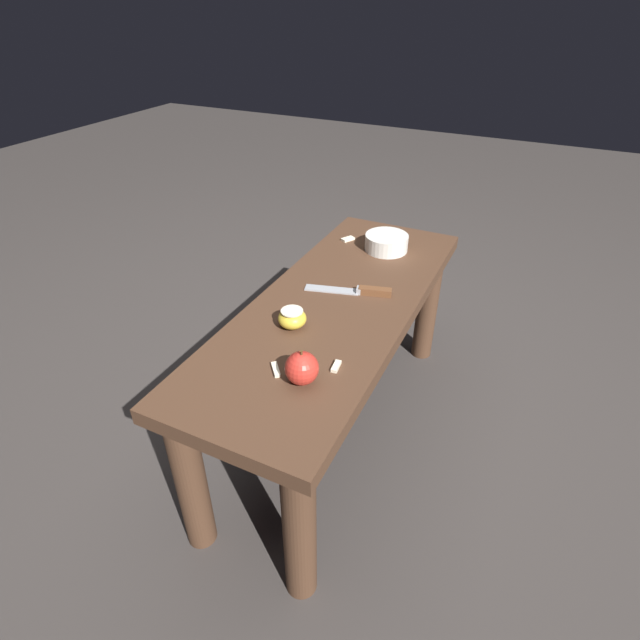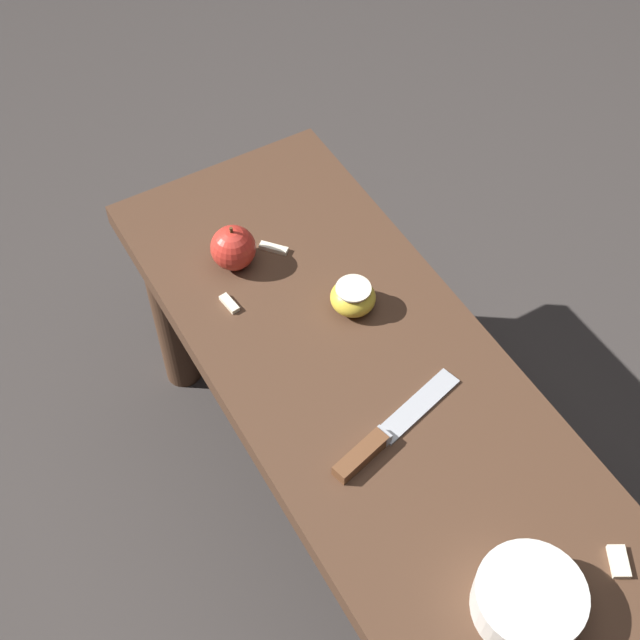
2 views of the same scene
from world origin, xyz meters
The scene contains 9 objects.
ground_plane centered at (0.00, 0.00, 0.00)m, with size 8.00×8.00×0.00m, color #383330.
wooden_bench centered at (0.00, 0.00, 0.38)m, with size 1.12×0.41×0.48m.
knife centered at (-0.07, 0.05, 0.48)m, with size 0.09×0.24×0.02m.
apple_whole centered at (0.33, 0.07, 0.51)m, with size 0.07×0.07×0.08m.
apple_cut centered at (0.16, -0.05, 0.50)m, with size 0.07×0.07×0.05m.
apple_slice_near_knife centered at (0.26, 0.12, 0.48)m, with size 0.04×0.02×0.01m.
apple_slice_center centered at (-0.37, -0.13, 0.48)m, with size 0.05×0.04×0.01m.
apple_slice_near_bowl centered at (0.33, 0.00, 0.48)m, with size 0.05×0.04×0.01m.
bowl centered at (-0.36, 0.01, 0.50)m, with size 0.14×0.14×0.05m.
Camera 2 is at (-0.57, 0.43, 1.57)m, focal length 50.00 mm.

